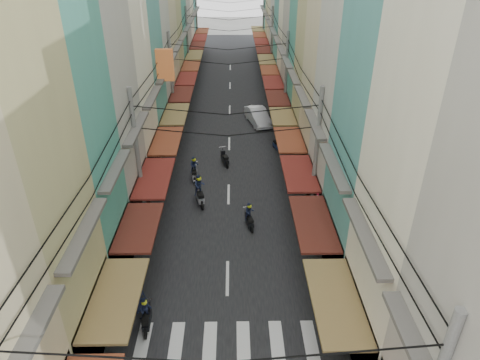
{
  "coord_description": "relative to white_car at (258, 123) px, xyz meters",
  "views": [
    {
      "loc": [
        0.36,
        -18.1,
        14.67
      ],
      "look_at": [
        0.73,
        4.54,
        1.91
      ],
      "focal_mm": 32.0,
      "sensor_mm": 36.0,
      "label": 1
    }
  ],
  "objects": [
    {
      "name": "building_row_left",
      "position": [
        -10.51,
        -1.88,
        9.78
      ],
      "size": [
        7.8,
        67.67,
        23.7
      ],
      "color": "beige",
      "rests_on": "ground"
    },
    {
      "name": "white_car",
      "position": [
        0.0,
        0.0,
        0.0
      ],
      "size": [
        5.24,
        3.09,
        1.73
      ],
      "primitive_type": "imported",
      "rotation": [
        0.0,
        0.0,
        0.25
      ],
      "color": "silver",
      "rests_on": "ground"
    },
    {
      "name": "sidewalk_right",
      "position": [
        3.91,
        1.56,
        0.03
      ],
      "size": [
        3.0,
        80.0,
        0.06
      ],
      "primitive_type": "cube",
      "color": "slate",
      "rests_on": "ground"
    },
    {
      "name": "moving_scooters",
      "position": [
        -3.31,
        -11.8,
        0.53
      ],
      "size": [
        7.63,
        27.37,
        2.0
      ],
      "color": "black",
      "rests_on": "ground"
    },
    {
      "name": "market_umbrella",
      "position": [
        3.64,
        -25.21,
        2.39
      ],
      "size": [
        2.57,
        2.57,
        2.71
      ],
      "color": "#B2B2B7",
      "rests_on": "ground"
    },
    {
      "name": "pedestrians",
      "position": [
        -6.77,
        -14.15,
        1.06
      ],
      "size": [
        13.16,
        25.65,
        2.24
      ],
      "color": "black",
      "rests_on": "ground"
    },
    {
      "name": "utility_poles",
      "position": [
        -2.59,
        -3.43,
        6.59
      ],
      "size": [
        10.2,
        66.13,
        8.2
      ],
      "color": "gray",
      "rests_on": "ground"
    },
    {
      "name": "building_row_right",
      "position": [
        5.32,
        -2.0,
        9.41
      ],
      "size": [
        7.8,
        68.98,
        22.59
      ],
      "color": "teal",
      "rests_on": "ground"
    },
    {
      "name": "ground",
      "position": [
        -2.59,
        -18.44,
        0.0
      ],
      "size": [
        160.0,
        160.0,
        0.0
      ],
      "primitive_type": "plane",
      "color": "slate",
      "rests_on": "ground"
    },
    {
      "name": "bicycle",
      "position": [
        4.26,
        -19.01,
        0.0
      ],
      "size": [
        1.85,
        1.07,
        1.2
      ],
      "primitive_type": "imported",
      "rotation": [
        0.0,
        0.0,
        1.82
      ],
      "color": "black",
      "rests_on": "ground"
    },
    {
      "name": "parked_scooters",
      "position": [
        1.95,
        -22.64,
        0.46
      ],
      "size": [
        13.31,
        13.08,
        0.96
      ],
      "color": "black",
      "rests_on": "ground"
    },
    {
      "name": "crosswalk",
      "position": [
        -2.59,
        -24.44,
        0.03
      ],
      "size": [
        7.55,
        2.4,
        0.01
      ],
      "color": "silver",
      "rests_on": "ground"
    },
    {
      "name": "traffic_sign",
      "position": [
        2.19,
        -17.44,
        2.21
      ],
      "size": [
        0.1,
        0.66,
        3.02
      ],
      "color": "gray",
      "rests_on": "ground"
    },
    {
      "name": "sidewalk_left",
      "position": [
        -9.09,
        1.56,
        0.03
      ],
      "size": [
        3.0,
        80.0,
        0.06
      ],
      "primitive_type": "cube",
      "color": "slate",
      "rests_on": "ground"
    },
    {
      "name": "road",
      "position": [
        -2.59,
        1.56,
        0.01
      ],
      "size": [
        10.0,
        80.0,
        0.02
      ],
      "primitive_type": "cube",
      "color": "black",
      "rests_on": "ground"
    }
  ]
}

